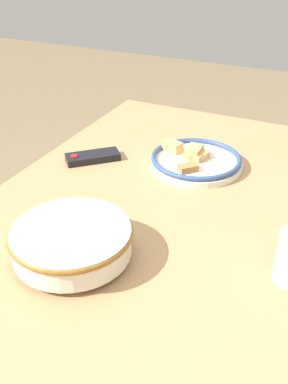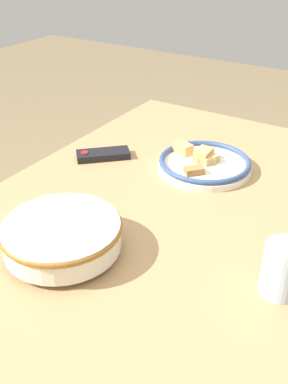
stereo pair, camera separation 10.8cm
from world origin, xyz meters
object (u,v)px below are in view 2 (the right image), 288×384
object	(u,v)px
noodle_bowl	(62,235)
food_plate	(204,163)
drinking_glass	(282,269)
tv_remote	(103,155)

from	to	relation	value
noodle_bowl	food_plate	world-z (taller)	noodle_bowl
noodle_bowl	drinking_glass	bearing A→B (deg)	-73.59
food_plate	drinking_glass	size ratio (longest dim) A/B	2.51
tv_remote	drinking_glass	size ratio (longest dim) A/B	1.46
food_plate	tv_remote	xyz separation A→B (m)	(-0.09, 0.28, -0.01)
tv_remote	drinking_glass	distance (m)	0.67
drinking_glass	tv_remote	bearing A→B (deg)	65.86
tv_remote	drinking_glass	world-z (taller)	drinking_glass
tv_remote	noodle_bowl	bearing A→B (deg)	162.23
tv_remote	drinking_glass	bearing A→B (deg)	-157.65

